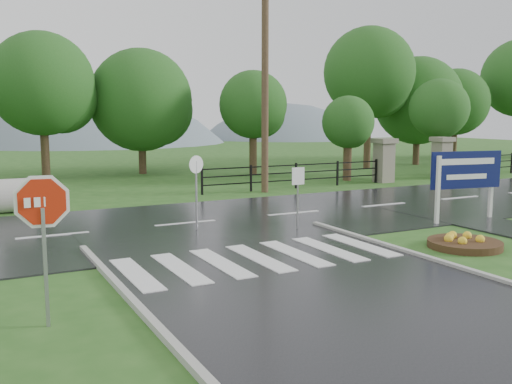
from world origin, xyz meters
TOP-DOWN VIEW (x-y plane):
  - ground at (0.00, 0.00)m, footprint 120.00×120.00m
  - main_road at (0.00, 10.00)m, footprint 90.00×8.00m
  - crosswalk at (0.00, 5.00)m, footprint 6.50×2.80m
  - pillar_west at (13.00, 16.00)m, footprint 1.00×1.00m
  - pillar_east at (17.00, 16.00)m, footprint 1.00×1.00m
  - fence_west at (7.75, 16.00)m, footprint 9.58×0.08m
  - hills at (3.49, 65.00)m, footprint 102.00×48.00m
  - treeline at (1.00, 24.00)m, footprint 83.20×5.20m
  - stop_sign at (-5.08, 2.81)m, footprint 1.18×0.17m
  - estate_billboard at (8.23, 6.32)m, footprint 2.59×0.50m
  - flower_bed at (5.37, 3.65)m, footprint 1.90×1.90m
  - reg_sign_small at (2.67, 7.59)m, footprint 0.42×0.05m
  - reg_sign_round at (-0.06, 8.88)m, footprint 0.50×0.19m
  - utility_pole_east at (5.82, 15.50)m, footprint 1.67×0.31m
  - entrance_tree_left at (11.81, 17.50)m, footprint 2.72×2.72m
  - entrance_tree_right at (18.16, 17.50)m, footprint 3.37×3.37m

SIDE VIEW (x-z plane):
  - hills at x=3.49m, z-range -39.54..8.46m
  - ground at x=0.00m, z-range 0.00..0.00m
  - main_road at x=0.00m, z-range -0.02..0.02m
  - treeline at x=1.00m, z-range -5.00..5.00m
  - crosswalk at x=0.00m, z-range 0.05..0.07m
  - flower_bed at x=5.37m, z-range -0.05..0.33m
  - fence_west at x=7.75m, z-range 0.12..1.32m
  - pillar_west at x=13.00m, z-range 0.06..2.30m
  - pillar_east at x=17.00m, z-range 0.06..2.30m
  - reg_sign_small at x=2.67m, z-range 0.42..2.32m
  - reg_sign_round at x=-0.06m, z-range 0.30..2.56m
  - estate_billboard at x=8.23m, z-range 0.43..2.72m
  - stop_sign at x=-5.08m, z-range 0.53..3.20m
  - entrance_tree_left at x=11.81m, z-range 0.81..5.24m
  - entrance_tree_right at x=18.16m, z-range 1.01..6.47m
  - utility_pole_east at x=5.82m, z-range 0.08..9.46m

